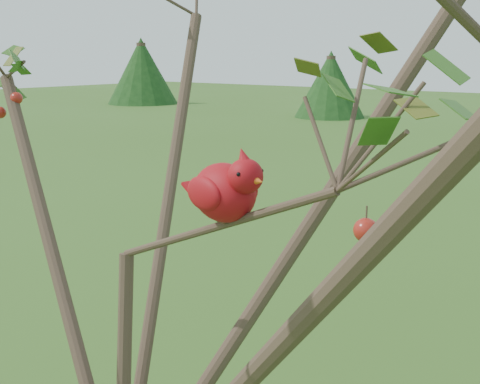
{
  "coord_description": "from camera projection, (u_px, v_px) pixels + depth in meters",
  "views": [
    {
      "loc": [
        1.03,
        -0.83,
        2.42
      ],
      "look_at": [
        0.33,
        0.06,
        2.17
      ],
      "focal_mm": 45.0,
      "sensor_mm": 36.0,
      "label": 1
    }
  ],
  "objects": [
    {
      "name": "crabapple_tree",
      "position": [
        103.0,
        199.0,
        1.29
      ],
      "size": [
        2.35,
        2.05,
        2.95
      ],
      "color": "#3B2920",
      "rests_on": "ground"
    },
    {
      "name": "distant_trees",
      "position": [
        470.0,
        81.0,
        23.07
      ],
      "size": [
        44.68,
        14.63,
        3.28
      ],
      "color": "#3B2920",
      "rests_on": "ground"
    },
    {
      "name": "cardinal",
      "position": [
        227.0,
        190.0,
        1.19
      ],
      "size": [
        0.25,
        0.15,
        0.17
      ],
      "rotation": [
        0.0,
        0.0,
        -0.23
      ],
      "color": "#9D0D13",
      "rests_on": "ground"
    }
  ]
}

